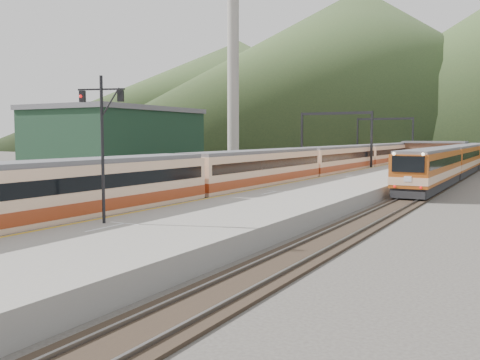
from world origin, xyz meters
The scene contains 17 objects.
track_main centered at (0.00, 40.00, 0.07)m, with size 2.60×200.00×0.23m.
track_far centered at (-5.00, 40.00, 0.07)m, with size 2.60×200.00×0.23m.
track_second centered at (11.50, 40.00, 0.07)m, with size 2.60×200.00×0.23m.
platform centered at (5.60, 38.00, 0.50)m, with size 8.00×100.00×1.00m, color gray.
gantry_near centered at (-2.85, 55.00, 5.59)m, with size 9.55×0.25×8.00m.
gantry_far centered at (-2.85, 80.00, 5.59)m, with size 9.55×0.25×8.00m.
warehouse centered at (-28.00, 42.00, 4.32)m, with size 14.50×20.50×8.60m.
smokestack centered at (-22.00, 62.00, 15.00)m, with size 1.80×1.80×30.00m, color #9E998E.
station_shed centered at (5.60, 78.00, 2.57)m, with size 9.40×4.40×3.10m.
hill_a centered at (-40.00, 190.00, 30.00)m, with size 180.00×180.00×60.00m, color #314526.
hill_d centered at (-120.00, 240.00, 27.50)m, with size 200.00×200.00×55.00m, color #314526.
main_train centered at (0.00, 47.94, 2.02)m, with size 2.93×100.44×3.57m.
second_train centered at (11.50, 59.11, 1.99)m, with size 2.88×59.12×3.52m.
signal_mast centered at (2.93, 6.82, 5.01)m, with size 2.11×0.82×6.55m.
short_signal_b centered at (-2.84, 33.93, 1.46)m, with size 0.25×0.21×2.27m.
short_signal_c centered at (-6.72, 19.52, 1.46)m, with size 0.24×0.20×2.27m.
worker centered at (-3.18, 10.02, 0.84)m, with size 0.62×0.40×1.69m, color #1E202C.
Camera 1 is at (19.79, -10.93, 4.89)m, focal length 40.00 mm.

